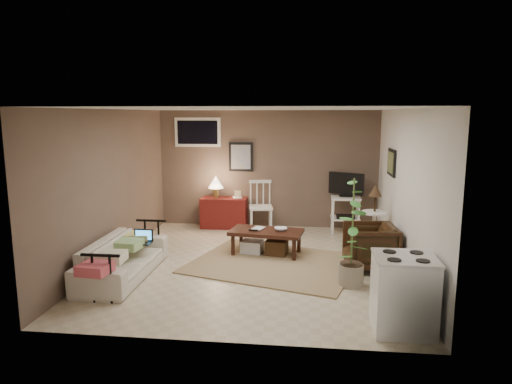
# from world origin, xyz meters

# --- Properties ---
(floor) EXTENTS (5.00, 5.00, 0.00)m
(floor) POSITION_xyz_m (0.00, 0.00, 0.00)
(floor) COLOR #C1B293
(floor) RESTS_ON ground
(art_back) EXTENTS (0.50, 0.03, 0.60)m
(art_back) POSITION_xyz_m (-0.55, 2.48, 1.45)
(art_back) COLOR black
(art_right) EXTENTS (0.03, 0.60, 0.45)m
(art_right) POSITION_xyz_m (2.23, 1.05, 1.52)
(art_right) COLOR black
(window) EXTENTS (0.96, 0.03, 0.60)m
(window) POSITION_xyz_m (-1.45, 2.48, 1.95)
(window) COLOR white
(rug) EXTENTS (2.92, 2.59, 0.02)m
(rug) POSITION_xyz_m (0.32, 0.03, 0.01)
(rug) COLOR #9B7C5A
(rug) RESTS_ON floor
(coffee_table) EXTENTS (1.26, 0.78, 0.45)m
(coffee_table) POSITION_xyz_m (0.15, 0.50, 0.25)
(coffee_table) COLOR black
(coffee_table) RESTS_ON floor
(sofa) EXTENTS (0.55, 1.89, 0.74)m
(sofa) POSITION_xyz_m (-1.80, -0.76, 0.37)
(sofa) COLOR beige
(sofa) RESTS_ON floor
(sofa_pillows) EXTENTS (0.36, 1.80, 0.13)m
(sofa_pillows) POSITION_xyz_m (-1.75, -0.98, 0.45)
(sofa_pillows) COLOR beige
(sofa_pillows) RESTS_ON sofa
(sofa_end_rails) EXTENTS (0.51, 1.89, 0.63)m
(sofa_end_rails) POSITION_xyz_m (-1.69, -0.76, 0.32)
(sofa_end_rails) COLOR black
(sofa_end_rails) RESTS_ON floor
(laptop) EXTENTS (0.29, 0.21, 0.20)m
(laptop) POSITION_xyz_m (-1.62, -0.43, 0.48)
(laptop) COLOR black
(laptop) RESTS_ON sofa
(red_console) EXTENTS (0.94, 0.42, 1.08)m
(red_console) POSITION_xyz_m (-0.89, 2.25, 0.38)
(red_console) COLOR maroon
(red_console) RESTS_ON floor
(spindle_chair) EXTENTS (0.52, 0.52, 1.00)m
(spindle_chair) POSITION_xyz_m (-0.10, 2.13, 0.47)
(spindle_chair) COLOR white
(spindle_chair) RESTS_ON floor
(tv_stand) EXTENTS (0.67, 0.46, 1.20)m
(tv_stand) POSITION_xyz_m (1.58, 2.14, 0.63)
(tv_stand) COLOR white
(tv_stand) RESTS_ON floor
(side_table) EXTENTS (0.43, 0.43, 1.16)m
(side_table) POSITION_xyz_m (1.96, 0.89, 0.72)
(side_table) COLOR white
(side_table) RESTS_ON floor
(armchair) EXTENTS (0.75, 0.79, 0.75)m
(armchair) POSITION_xyz_m (1.78, 0.01, 0.38)
(armchair) COLOR black
(armchair) RESTS_ON floor
(potted_plant) EXTENTS (0.38, 0.38, 1.52)m
(potted_plant) POSITION_xyz_m (1.44, -0.74, 0.81)
(potted_plant) COLOR gray
(potted_plant) RESTS_ON floor
(stove) EXTENTS (0.65, 0.60, 0.85)m
(stove) POSITION_xyz_m (1.87, -2.01, 0.42)
(stove) COLOR white
(stove) RESTS_ON floor
(bowl) EXTENTS (0.21, 0.10, 0.21)m
(bowl) POSITION_xyz_m (0.40, 0.50, 0.53)
(bowl) COLOR black
(bowl) RESTS_ON coffee_table
(book_table) EXTENTS (0.17, 0.07, 0.24)m
(book_table) POSITION_xyz_m (-0.07, 0.60, 0.54)
(book_table) COLOR black
(book_table) RESTS_ON coffee_table
(book_console) EXTENTS (0.17, 0.07, 0.23)m
(book_console) POSITION_xyz_m (-0.68, 2.24, 0.74)
(book_console) COLOR black
(book_console) RESTS_ON red_console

